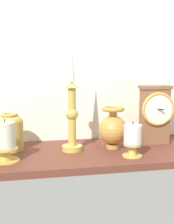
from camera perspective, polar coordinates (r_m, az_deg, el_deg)
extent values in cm
cube|color=brown|center=(119.78, 1.87, -7.13)|extent=(100.00, 36.00, 2.40)
cube|color=white|center=(132.96, 0.08, 9.22)|extent=(120.00, 2.00, 65.00)
cube|color=brown|center=(130.18, 11.51, -0.67)|extent=(10.33, 5.99, 21.11)
cube|color=brown|center=(128.75, 11.67, 4.22)|extent=(11.57, 6.71, 1.20)
torus|color=gold|center=(126.59, 12.16, 0.49)|extent=(12.82, 1.17, 12.82)
cylinder|color=white|center=(126.50, 12.18, 0.48)|extent=(10.72, 0.40, 10.72)
cube|color=black|center=(126.23, 12.23, 0.46)|extent=(3.21, 3.40, 0.30)
cylinder|color=gold|center=(118.98, -2.55, -6.20)|extent=(7.30, 7.30, 1.80)
cylinder|color=gold|center=(116.48, -2.59, -0.85)|extent=(2.77, 2.77, 20.72)
sphere|color=gold|center=(116.31, -2.60, -0.35)|extent=(4.43, 4.43, 4.43)
cone|color=gold|center=(115.03, -2.64, 4.73)|extent=(4.92, 4.92, 2.00)
cone|color=silver|center=(114.67, -2.67, 8.83)|extent=(2.12, 2.12, 14.45)
cylinder|color=#BB833C|center=(122.01, 4.43, -5.87)|extent=(4.70, 4.70, 1.60)
sphere|color=#BB833C|center=(120.58, 4.47, -3.11)|extent=(10.45, 10.45, 10.45)
cylinder|color=#BB833C|center=(119.36, 4.51, -0.06)|extent=(2.93, 2.93, 2.53)
torus|color=#BB833C|center=(119.16, 4.52, 0.54)|extent=(8.16, 8.16, 1.47)
cylinder|color=tan|center=(121.96, -13.09, -3.94)|extent=(9.59, 9.59, 10.53)
ellipsoid|color=tan|center=(120.88, -13.19, -1.50)|extent=(9.11, 9.11, 4.55)
torus|color=tan|center=(120.49, -13.23, -0.44)|extent=(6.22, 6.22, 0.95)
cylinder|color=gold|center=(109.76, -13.77, -7.18)|extent=(3.51, 3.51, 4.07)
cylinder|color=gold|center=(110.23, -13.74, -8.00)|extent=(8.78, 8.78, 0.80)
cylinder|color=gold|center=(109.21, -13.81, -6.16)|extent=(7.90, 7.90, 0.60)
cylinder|color=beige|center=(108.12, -13.90, -3.87)|extent=(6.16, 6.16, 8.16)
cylinder|color=black|center=(107.18, -14.00, -1.43)|extent=(0.30, 0.30, 1.20)
cylinder|color=tan|center=(112.78, 7.81, -6.55)|extent=(2.70, 2.70, 4.07)
cylinder|color=tan|center=(113.23, 7.79, -7.35)|extent=(6.76, 6.76, 0.80)
cylinder|color=tan|center=(112.24, 7.83, -5.55)|extent=(6.08, 6.08, 0.60)
cylinder|color=silver|center=(111.39, 7.87, -3.79)|extent=(6.05, 6.05, 6.29)
cylinder|color=black|center=(110.61, 7.92, -1.90)|extent=(0.30, 0.30, 1.20)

